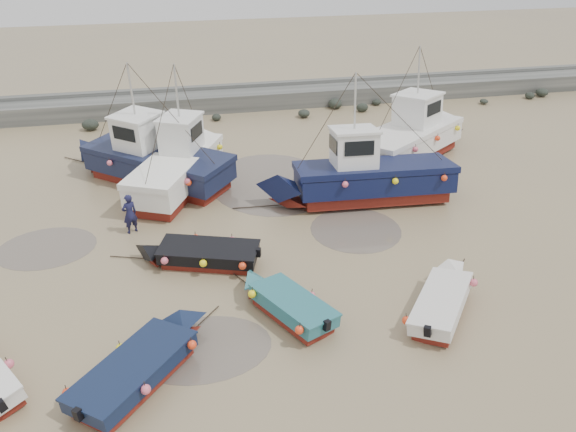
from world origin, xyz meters
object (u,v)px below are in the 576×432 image
cabin_boat_2 (362,177)px  cabin_boat_3 (414,135)px  cabin_boat_1 (181,162)px  dinghy_1 (143,363)px  person (132,232)px  dinghy_3 (446,298)px  dinghy_4 (200,252)px  dinghy_2 (285,301)px  cabin_boat_0 (149,158)px

cabin_boat_2 → cabin_boat_3: 6.80m
cabin_boat_1 → cabin_boat_2: same height
dinghy_1 → cabin_boat_1: cabin_boat_1 is taller
cabin_boat_3 → person: bearing=-105.0°
dinghy_1 → cabin_boat_1: 13.82m
dinghy_1 → person: bearing=135.0°
dinghy_3 → dinghy_4: (-8.36, 4.88, -0.00)m
dinghy_1 → dinghy_2: bearing=64.4°
cabin_boat_2 → dinghy_1: bearing=137.8°
cabin_boat_1 → dinghy_4: bearing=-61.8°
cabin_boat_2 → dinghy_3: bearing=-175.3°
dinghy_2 → dinghy_4: (-2.72, 3.90, -0.01)m
dinghy_3 → cabin_boat_3: 14.53m
dinghy_3 → cabin_boat_0: size_ratio=0.54×
dinghy_3 → dinghy_2: bearing=-151.4°
cabin_boat_0 → cabin_boat_1: bearing=-79.9°
dinghy_2 → cabin_boat_1: size_ratio=0.52×
cabin_boat_1 → cabin_boat_3: size_ratio=1.05×
dinghy_1 → person: size_ratio=2.91×
dinghy_2 → person: (-5.55, 7.08, -0.56)m
dinghy_1 → cabin_boat_3: size_ratio=0.57×
cabin_boat_1 → person: bearing=-93.3°
dinghy_2 → person: size_ratio=2.76×
dinghy_2 → person: dinghy_2 is taller
cabin_boat_1 → person: 5.28m
dinghy_1 → dinghy_2: 5.32m
dinghy_2 → cabin_boat_0: cabin_boat_0 is taller
cabin_boat_3 → cabin_boat_1: bearing=-119.6°
cabin_boat_2 → person: 11.10m
cabin_boat_3 → dinghy_1: bearing=-80.2°
cabin_boat_2 → dinghy_4: bearing=119.8°
dinghy_4 → dinghy_1: bearing=179.0°
dinghy_1 → dinghy_4: (2.15, 6.03, 0.00)m
dinghy_4 → cabin_boat_3: cabin_boat_3 is taller
person → dinghy_2: bearing=99.8°
cabin_boat_0 → person: 5.63m
dinghy_4 → cabin_boat_0: (-2.00, 8.59, 0.76)m
cabin_boat_0 → cabin_boat_3: (14.92, 0.30, 0.02)m
dinghy_1 → cabin_boat_3: 21.23m
cabin_boat_1 → dinghy_1: bearing=-72.0°
dinghy_1 → cabin_boat_0: (0.15, 14.63, 0.77)m
dinghy_3 → cabin_boat_3: cabin_boat_3 is taller
cabin_boat_0 → dinghy_2: bearing=-119.2°
dinghy_4 → cabin_boat_0: cabin_boat_0 is taller
person → dinghy_1: bearing=65.9°
person → cabin_boat_0: bearing=-127.1°
cabin_boat_2 → person: size_ratio=5.84×
dinghy_2 → dinghy_3: same height
dinghy_4 → cabin_boat_2: 9.14m
dinghy_3 → cabin_boat_2: (-0.20, 8.93, 0.77)m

